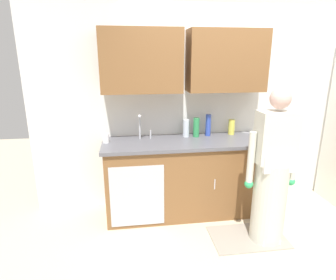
{
  "coord_description": "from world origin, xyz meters",
  "views": [
    {
      "loc": [
        -1.21,
        -2.45,
        1.9
      ],
      "look_at": [
        -0.78,
        0.55,
        1.0
      ],
      "focal_mm": 30.19,
      "sensor_mm": 36.0,
      "label": 1
    }
  ],
  "objects": [
    {
      "name": "knife_on_counter",
      "position": [
        0.35,
        0.9,
        0.94
      ],
      "size": [
        0.18,
        0.19,
        0.01
      ],
      "primitive_type": "cube",
      "rotation": [
        0.0,
        0.0,
        5.48
      ],
      "color": "silver",
      "rests_on": "countertop"
    },
    {
      "name": "person_at_sink",
      "position": [
        0.21,
        0.02,
        0.69
      ],
      "size": [
        0.55,
        0.34,
        1.62
      ],
      "color": "white",
      "rests_on": "ground"
    },
    {
      "name": "cup_by_sink",
      "position": [
        -1.48,
        0.74,
        0.99
      ],
      "size": [
        0.08,
        0.08,
        0.11
      ],
      "primitive_type": "cylinder",
      "color": "white",
      "rests_on": "countertop"
    },
    {
      "name": "counter_cabinet",
      "position": [
        -0.55,
        0.7,
        0.45
      ],
      "size": [
        1.9,
        0.62,
        0.9
      ],
      "color": "brown",
      "rests_on": "ground"
    },
    {
      "name": "floor_mat",
      "position": [
        0.03,
        0.05,
        0.01
      ],
      "size": [
        0.8,
        0.5,
        0.01
      ],
      "primitive_type": "cube",
      "color": "gray",
      "rests_on": "ground"
    },
    {
      "name": "bottle_dish_liquid",
      "position": [
        0.09,
        0.9,
        1.03
      ],
      "size": [
        0.08,
        0.08,
        0.19
      ],
      "primitive_type": "cylinder",
      "color": "#D8D14C",
      "rests_on": "countertop"
    },
    {
      "name": "bottle_water_tall",
      "position": [
        -0.51,
        0.87,
        1.05
      ],
      "size": [
        0.08,
        0.08,
        0.21
      ],
      "primitive_type": "cylinder",
      "color": "silver",
      "rests_on": "countertop"
    },
    {
      "name": "bottle_cleaner_spray",
      "position": [
        -0.39,
        0.85,
        1.06
      ],
      "size": [
        0.08,
        0.08,
        0.24
      ],
      "primitive_type": "cylinder",
      "color": "#2D8C4C",
      "rests_on": "countertop"
    },
    {
      "name": "bottle_water_short",
      "position": [
        -0.23,
        0.88,
        1.08
      ],
      "size": [
        0.07,
        0.07,
        0.27
      ],
      "primitive_type": "cylinder",
      "color": "#334CB2",
      "rests_on": "countertop"
    },
    {
      "name": "countertop",
      "position": [
        -0.55,
        0.7,
        0.92
      ],
      "size": [
        1.96,
        0.66,
        0.04
      ],
      "primitive_type": "cube",
      "color": "#595960",
      "rests_on": "counter_cabinet"
    },
    {
      "name": "ground_plane",
      "position": [
        0.0,
        0.0,
        0.0
      ],
      "size": [
        9.0,
        9.0,
        0.0
      ],
      "primitive_type": "plane",
      "color": "beige"
    },
    {
      "name": "sink",
      "position": [
        -1.04,
        0.71,
        0.93
      ],
      "size": [
        0.5,
        0.36,
        0.35
      ],
      "color": "#B7BABF",
      "rests_on": "counter_cabinet"
    },
    {
      "name": "kitchen_wall_with_uppers",
      "position": [
        -0.14,
        0.99,
        1.48
      ],
      "size": [
        4.8,
        0.44,
        2.7
      ],
      "color": "silver",
      "rests_on": "ground"
    }
  ]
}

